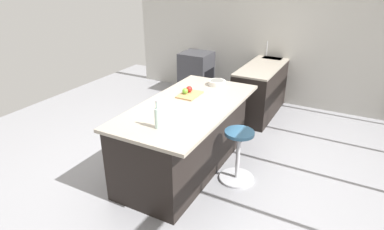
{
  "coord_description": "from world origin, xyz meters",
  "views": [
    {
      "loc": [
        3.38,
        1.84,
        2.46
      ],
      "look_at": [
        0.1,
        0.09,
        0.78
      ],
      "focal_mm": 30.41,
      "sensor_mm": 36.0,
      "label": 1
    }
  ],
  "objects_px": {
    "apple_green": "(185,91)",
    "stool_by_window": "(238,157)",
    "water_bottle": "(158,117)",
    "kitchen_island": "(185,136)",
    "fruit_bowl": "(217,83)",
    "oven_range": "(196,73)",
    "apple_red": "(189,89)",
    "cutting_board": "(190,95)"
  },
  "relations": [
    {
      "from": "kitchen_island",
      "to": "stool_by_window",
      "type": "height_order",
      "value": "kitchen_island"
    },
    {
      "from": "apple_red",
      "to": "water_bottle",
      "type": "relative_size",
      "value": 0.27
    },
    {
      "from": "cutting_board",
      "to": "water_bottle",
      "type": "xyz_separation_m",
      "value": [
        1.01,
        0.16,
        0.11
      ]
    },
    {
      "from": "water_bottle",
      "to": "oven_range",
      "type": "bearing_deg",
      "value": -159.13
    },
    {
      "from": "oven_range",
      "to": "apple_green",
      "type": "height_order",
      "value": "apple_green"
    },
    {
      "from": "stool_by_window",
      "to": "cutting_board",
      "type": "distance_m",
      "value": 1.04
    },
    {
      "from": "oven_range",
      "to": "cutting_board",
      "type": "height_order",
      "value": "cutting_board"
    },
    {
      "from": "kitchen_island",
      "to": "apple_red",
      "type": "distance_m",
      "value": 0.63
    },
    {
      "from": "water_bottle",
      "to": "fruit_bowl",
      "type": "distance_m",
      "value": 1.56
    },
    {
      "from": "oven_range",
      "to": "cutting_board",
      "type": "bearing_deg",
      "value": 25.39
    },
    {
      "from": "fruit_bowl",
      "to": "water_bottle",
      "type": "bearing_deg",
      "value": 0.53
    },
    {
      "from": "oven_range",
      "to": "water_bottle",
      "type": "relative_size",
      "value": 2.8
    },
    {
      "from": "apple_green",
      "to": "fruit_bowl",
      "type": "distance_m",
      "value": 0.61
    },
    {
      "from": "apple_red",
      "to": "fruit_bowl",
      "type": "distance_m",
      "value": 0.53
    },
    {
      "from": "apple_red",
      "to": "apple_green",
      "type": "distance_m",
      "value": 0.08
    },
    {
      "from": "oven_range",
      "to": "apple_green",
      "type": "distance_m",
      "value": 2.66
    },
    {
      "from": "oven_range",
      "to": "apple_green",
      "type": "xyz_separation_m",
      "value": [
        2.38,
        1.06,
        0.54
      ]
    },
    {
      "from": "stool_by_window",
      "to": "water_bottle",
      "type": "bearing_deg",
      "value": -39.94
    },
    {
      "from": "kitchen_island",
      "to": "stool_by_window",
      "type": "bearing_deg",
      "value": 93.02
    },
    {
      "from": "kitchen_island",
      "to": "fruit_bowl",
      "type": "distance_m",
      "value": 0.97
    },
    {
      "from": "apple_green",
      "to": "fruit_bowl",
      "type": "bearing_deg",
      "value": 160.43
    },
    {
      "from": "stool_by_window",
      "to": "apple_red",
      "type": "xyz_separation_m",
      "value": [
        -0.3,
        -0.85,
        0.66
      ]
    },
    {
      "from": "water_bottle",
      "to": "apple_red",
      "type": "bearing_deg",
      "value": -169.18
    },
    {
      "from": "kitchen_island",
      "to": "cutting_board",
      "type": "bearing_deg",
      "value": -162.91
    },
    {
      "from": "cutting_board",
      "to": "water_bottle",
      "type": "height_order",
      "value": "water_bottle"
    },
    {
      "from": "apple_red",
      "to": "water_bottle",
      "type": "xyz_separation_m",
      "value": [
        1.06,
        0.2,
        0.06
      ]
    },
    {
      "from": "kitchen_island",
      "to": "apple_red",
      "type": "height_order",
      "value": "apple_red"
    },
    {
      "from": "kitchen_island",
      "to": "apple_green",
      "type": "xyz_separation_m",
      "value": [
        -0.25,
        -0.14,
        0.51
      ]
    },
    {
      "from": "oven_range",
      "to": "apple_red",
      "type": "distance_m",
      "value": 2.59
    },
    {
      "from": "cutting_board",
      "to": "apple_green",
      "type": "xyz_separation_m",
      "value": [
        0.02,
        -0.06,
        0.05
      ]
    },
    {
      "from": "kitchen_island",
      "to": "cutting_board",
      "type": "distance_m",
      "value": 0.55
    },
    {
      "from": "apple_green",
      "to": "stool_by_window",
      "type": "bearing_deg",
      "value": 76.2
    },
    {
      "from": "apple_red",
      "to": "oven_range",
      "type": "bearing_deg",
      "value": -154.85
    },
    {
      "from": "kitchen_island",
      "to": "apple_green",
      "type": "bearing_deg",
      "value": -150.65
    },
    {
      "from": "oven_range",
      "to": "apple_red",
      "type": "relative_size",
      "value": 10.29
    },
    {
      "from": "kitchen_island",
      "to": "fruit_bowl",
      "type": "xyz_separation_m",
      "value": [
        -0.83,
        0.06,
        0.49
      ]
    },
    {
      "from": "apple_red",
      "to": "water_bottle",
      "type": "height_order",
      "value": "water_bottle"
    },
    {
      "from": "apple_red",
      "to": "kitchen_island",
      "type": "bearing_deg",
      "value": 20.44
    },
    {
      "from": "fruit_bowl",
      "to": "apple_green",
      "type": "bearing_deg",
      "value": -19.57
    },
    {
      "from": "water_bottle",
      "to": "stool_by_window",
      "type": "bearing_deg",
      "value": 140.06
    },
    {
      "from": "cutting_board",
      "to": "fruit_bowl",
      "type": "height_order",
      "value": "fruit_bowl"
    },
    {
      "from": "cutting_board",
      "to": "fruit_bowl",
      "type": "xyz_separation_m",
      "value": [
        -0.55,
        0.15,
        0.03
      ]
    }
  ]
}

